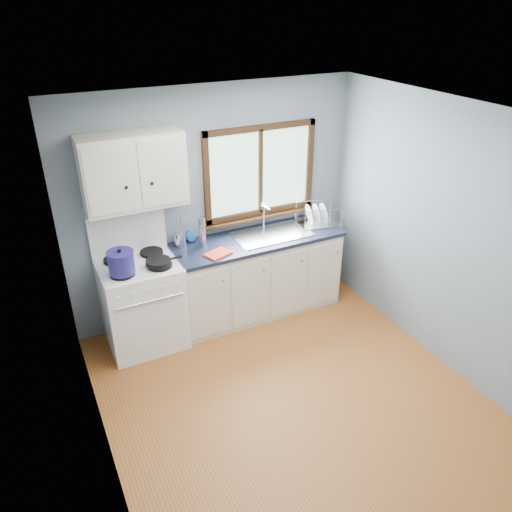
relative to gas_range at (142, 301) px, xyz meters
name	(u,v)px	position (x,y,z in m)	size (l,w,h in m)	color
floor	(295,403)	(0.95, -1.47, -0.50)	(3.20, 3.60, 0.02)	#9A5623
ceiling	(310,120)	(0.95, -1.47, 2.02)	(3.20, 3.60, 0.02)	white
wall_back	(214,205)	(0.95, 0.34, 0.76)	(3.20, 0.02, 2.50)	slate
wall_front	(490,453)	(0.95, -3.28, 0.76)	(3.20, 0.02, 2.50)	slate
wall_left	(90,340)	(-0.66, -1.47, 0.76)	(0.02, 3.60, 2.50)	slate
wall_right	(454,242)	(2.56, -1.47, 0.76)	(0.02, 3.60, 2.50)	slate
gas_range	(142,301)	(0.00, 0.00, 0.00)	(0.76, 0.69, 1.36)	white
base_cabinets	(257,278)	(1.31, 0.02, -0.08)	(1.85, 0.60, 0.88)	beige
countertop	(257,239)	(1.31, 0.02, 0.41)	(1.89, 0.64, 0.04)	black
sink	(272,239)	(1.49, 0.02, 0.37)	(0.84, 0.46, 0.44)	silver
window	(260,178)	(1.48, 0.30, 0.98)	(1.36, 0.10, 1.03)	#9EC6A8
upper_cabinets	(134,171)	(0.10, 0.15, 1.31)	(0.95, 0.35, 0.70)	beige
skillet	(159,262)	(0.17, -0.16, 0.49)	(0.36, 0.25, 0.05)	black
stockpot	(121,262)	(-0.18, -0.16, 0.58)	(0.30, 0.30, 0.24)	navy
utensil_crock	(180,240)	(0.50, 0.19, 0.50)	(0.12, 0.12, 0.37)	silver
thermos	(202,232)	(0.71, 0.09, 0.59)	(0.07, 0.07, 0.32)	silver
soap_bottle	(192,230)	(0.64, 0.21, 0.57)	(0.11, 0.11, 0.28)	#1A61AC
dish_towel	(218,254)	(0.78, -0.16, 0.44)	(0.25, 0.18, 0.02)	#E74223
dish_rack	(317,218)	(2.09, 0.05, 0.49)	(0.52, 0.43, 0.24)	silver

